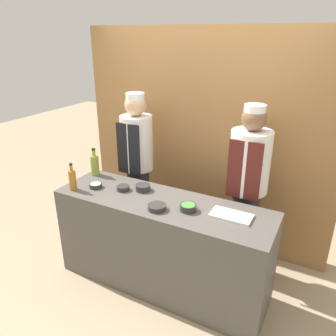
{
  "coord_description": "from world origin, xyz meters",
  "views": [
    {
      "loc": [
        1.27,
        -2.28,
        2.32
      ],
      "look_at": [
        0.0,
        0.12,
        1.2
      ],
      "focal_mm": 35.0,
      "sensor_mm": 36.0,
      "label": 1
    }
  ],
  "objects": [
    {
      "name": "cabinet_wall",
      "position": [
        0.0,
        1.0,
        1.2
      ],
      "size": [
        2.87,
        0.18,
        2.4
      ],
      "color": "olive",
      "rests_on": "ground_plane"
    },
    {
      "name": "sauce_bowl_brown",
      "position": [
        -0.27,
        0.11,
        0.95
      ],
      "size": [
        0.14,
        0.14,
        0.06
      ],
      "color": "#2D2D2D",
      "rests_on": "counter"
    },
    {
      "name": "cutting_board",
      "position": [
        0.64,
        0.04,
        0.93
      ],
      "size": [
        0.34,
        0.18,
        0.02
      ],
      "color": "white",
      "rests_on": "counter"
    },
    {
      "name": "sauce_bowl_green",
      "position": [
        0.28,
        -0.04,
        0.95
      ],
      "size": [
        0.14,
        0.14,
        0.06
      ],
      "color": "#2D2D2D",
      "rests_on": "counter"
    },
    {
      "name": "sauce_bowl_white",
      "position": [
        -0.71,
        -0.05,
        0.94
      ],
      "size": [
        0.13,
        0.13,
        0.04
      ],
      "color": "#2D2D2D",
      "rests_on": "counter"
    },
    {
      "name": "ground_plane",
      "position": [
        0.0,
        0.0,
        0.0
      ],
      "size": [
        14.0,
        14.0,
        0.0
      ],
      "primitive_type": "plane",
      "color": "tan"
    },
    {
      "name": "bottle_oil",
      "position": [
        -0.92,
        0.2,
        1.03
      ],
      "size": [
        0.09,
        0.09,
        0.3
      ],
      "color": "olive",
      "rests_on": "counter"
    },
    {
      "name": "sauce_bowl_yellow",
      "position": [
        0.04,
        -0.15,
        0.94
      ],
      "size": [
        0.16,
        0.16,
        0.05
      ],
      "color": "#2D2D2D",
      "rests_on": "counter"
    },
    {
      "name": "bottle_amber",
      "position": [
        -0.87,
        -0.19,
        1.02
      ],
      "size": [
        0.07,
        0.07,
        0.27
      ],
      "color": "#9E661E",
      "rests_on": "counter"
    },
    {
      "name": "chef_left",
      "position": [
        -0.62,
        0.56,
        0.96
      ],
      "size": [
        0.35,
        0.35,
        1.75
      ],
      "color": "#28282D",
      "rests_on": "ground_plane"
    },
    {
      "name": "counter",
      "position": [
        0.0,
        0.0,
        0.46
      ],
      "size": [
        2.03,
        0.61,
        0.92
      ],
      "color": "#514C47",
      "rests_on": "ground_plane"
    },
    {
      "name": "sauce_bowl_orange",
      "position": [
        -0.44,
        0.03,
        0.94
      ],
      "size": [
        0.12,
        0.12,
        0.05
      ],
      "color": "#2D2D2D",
      "rests_on": "counter"
    },
    {
      "name": "chef_right",
      "position": [
        0.62,
        0.56,
        0.95
      ],
      "size": [
        0.38,
        0.38,
        1.75
      ],
      "color": "#28282D",
      "rests_on": "ground_plane"
    }
  ]
}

